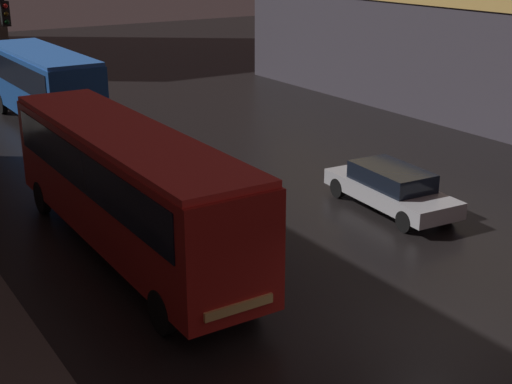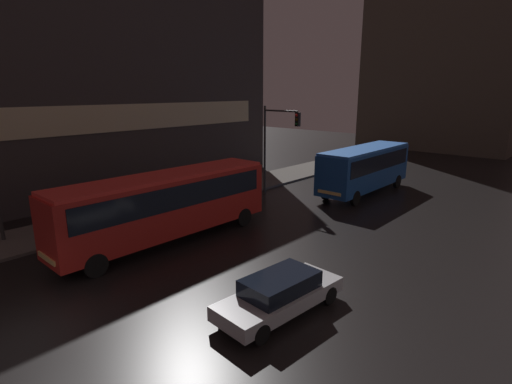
% 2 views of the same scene
% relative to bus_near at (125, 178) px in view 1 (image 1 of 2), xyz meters
% --- Properties ---
extents(ground_plane, '(120.00, 120.00, 0.00)m').
position_rel_bus_near_xyz_m(ground_plane, '(3.62, -7.76, -2.12)').
color(ground_plane, black).
extents(bus_near, '(2.44, 11.43, 3.44)m').
position_rel_bus_near_xyz_m(bus_near, '(0.00, 0.00, 0.00)').
color(bus_near, '#AD1E19').
rests_on(bus_near, ground).
extents(bus_far, '(2.52, 9.54, 3.36)m').
position_rel_bus_near_xyz_m(bus_far, '(2.61, 15.35, -0.05)').
color(bus_far, '#194793').
rests_on(bus_far, ground).
extents(car_taxi, '(2.13, 4.90, 1.36)m').
position_rel_bus_near_xyz_m(car_taxi, '(8.21, -1.37, -1.40)').
color(car_taxi, '#B7B7BC').
rests_on(car_taxi, ground).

